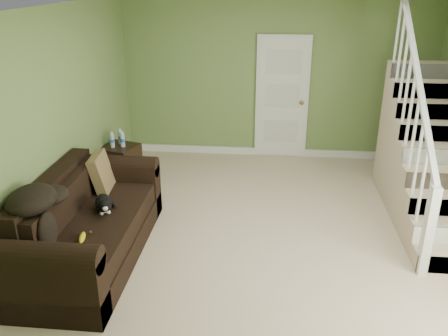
% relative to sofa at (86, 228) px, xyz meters
% --- Properties ---
extents(floor, '(5.00, 5.50, 0.01)m').
position_rel_sofa_xyz_m(floor, '(2.02, 0.63, -0.35)').
color(floor, '#C3A78C').
rests_on(floor, ground).
extents(ceiling, '(5.00, 5.50, 0.01)m').
position_rel_sofa_xyz_m(ceiling, '(2.02, 0.63, 2.25)').
color(ceiling, white).
rests_on(ceiling, wall_back).
extents(wall_back, '(5.00, 0.04, 2.60)m').
position_rel_sofa_xyz_m(wall_back, '(2.02, 3.38, 0.95)').
color(wall_back, olive).
rests_on(wall_back, floor).
extents(wall_front, '(5.00, 0.04, 2.60)m').
position_rel_sofa_xyz_m(wall_front, '(2.02, -2.12, 0.95)').
color(wall_front, olive).
rests_on(wall_front, floor).
extents(wall_left, '(0.04, 5.50, 2.60)m').
position_rel_sofa_xyz_m(wall_left, '(-0.48, 0.63, 0.95)').
color(wall_left, olive).
rests_on(wall_left, floor).
extents(baseboard_back, '(5.00, 0.04, 0.12)m').
position_rel_sofa_xyz_m(baseboard_back, '(2.02, 3.35, -0.29)').
color(baseboard_back, white).
rests_on(baseboard_back, floor).
extents(baseboard_left, '(0.04, 5.50, 0.12)m').
position_rel_sofa_xyz_m(baseboard_left, '(-0.45, 0.63, -0.29)').
color(baseboard_left, white).
rests_on(baseboard_left, floor).
extents(door, '(0.86, 0.12, 2.02)m').
position_rel_sofa_xyz_m(door, '(2.12, 3.34, 0.65)').
color(door, white).
rests_on(door, floor).
extents(staircase, '(1.00, 2.51, 2.82)m').
position_rel_sofa_xyz_m(staircase, '(4.02, 1.60, 0.29)').
color(staircase, '#C3A78C').
rests_on(staircase, floor).
extents(sofa, '(1.01, 2.34, 0.93)m').
position_rel_sofa_xyz_m(sofa, '(0.00, 0.00, 0.00)').
color(sofa, black).
rests_on(sofa, floor).
extents(side_table, '(0.59, 0.59, 0.80)m').
position_rel_sofa_xyz_m(side_table, '(-0.24, 2.00, -0.06)').
color(side_table, black).
rests_on(side_table, floor).
extents(cat, '(0.33, 0.48, 0.24)m').
position_rel_sofa_xyz_m(cat, '(0.17, 0.12, 0.24)').
color(cat, black).
rests_on(cat, sofa).
extents(banana, '(0.10, 0.21, 0.06)m').
position_rel_sofa_xyz_m(banana, '(0.16, -0.49, 0.18)').
color(banana, gold).
rests_on(banana, sofa).
extents(throw_pillow, '(0.26, 0.47, 0.47)m').
position_rel_sofa_xyz_m(throw_pillow, '(-0.04, 0.70, 0.35)').
color(throw_pillow, '#513C20').
rests_on(throw_pillow, sofa).
extents(throw_blanket, '(0.58, 0.67, 0.23)m').
position_rel_sofa_xyz_m(throw_blanket, '(-0.25, -0.56, 0.61)').
color(throw_blanket, black).
rests_on(throw_blanket, sofa).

